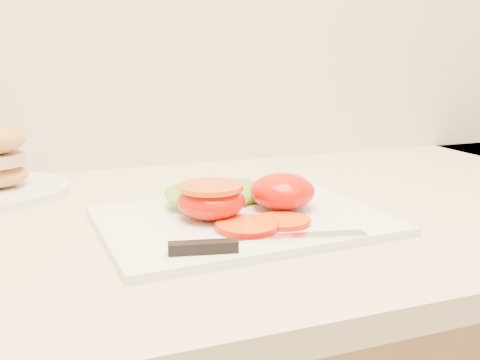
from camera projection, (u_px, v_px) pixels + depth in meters
name	position (u px, v px, depth m)	size (l,w,h in m)	color
cutting_board	(243.00, 221.00, 0.67)	(0.35, 0.25, 0.01)	white
tomato_half_dome	(282.00, 191.00, 0.70)	(0.09, 0.09, 0.05)	red
tomato_half_cut	(211.00, 200.00, 0.66)	(0.09, 0.09, 0.04)	red
tomato_slice_0	(247.00, 226.00, 0.62)	(0.07, 0.07, 0.01)	orange
tomato_slice_1	(283.00, 221.00, 0.64)	(0.06, 0.06, 0.01)	orange
lettuce_leaf_0	(212.00, 194.00, 0.72)	(0.14, 0.09, 0.03)	#74B830
lettuce_leaf_1	(239.00, 192.00, 0.74)	(0.10, 0.07, 0.02)	#74B830
knife	(243.00, 243.00, 0.56)	(0.23, 0.05, 0.01)	silver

